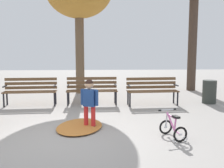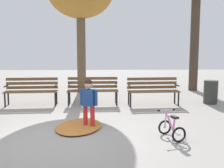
# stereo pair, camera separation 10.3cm
# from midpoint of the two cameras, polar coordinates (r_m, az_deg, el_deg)

# --- Properties ---
(ground) EXTENTS (36.00, 36.00, 0.00)m
(ground) POSITION_cam_midpoint_polar(r_m,az_deg,el_deg) (5.46, -10.48, -11.32)
(ground) COLOR gray
(park_bench_far_left) EXTENTS (1.62, 0.55, 0.85)m
(park_bench_far_left) POSITION_cam_midpoint_polar(r_m,az_deg,el_deg) (8.76, -16.31, -1.01)
(park_bench_far_left) COLOR brown
(park_bench_far_left) RESTS_ON ground
(park_bench_left) EXTENTS (1.61, 0.50, 0.85)m
(park_bench_left) POSITION_cam_midpoint_polar(r_m,az_deg,el_deg) (8.62, -3.75, -0.87)
(park_bench_left) COLOR brown
(park_bench_left) RESTS_ON ground
(park_bench_right) EXTENTS (1.62, 0.55, 0.85)m
(park_bench_right) POSITION_cam_midpoint_polar(r_m,az_deg,el_deg) (8.58, 8.98, -0.98)
(park_bench_right) COLOR brown
(park_bench_right) RESTS_ON ground
(child_standing) EXTENTS (0.39, 0.25, 1.09)m
(child_standing) POSITION_cam_midpoint_polar(r_m,az_deg,el_deg) (5.92, -4.44, -3.31)
(child_standing) COLOR red
(child_standing) RESTS_ON ground
(kids_bicycle) EXTENTS (0.49, 0.62, 0.54)m
(kids_bicycle) POSITION_cam_midpoint_polar(r_m,az_deg,el_deg) (5.47, 13.06, -9.14)
(kids_bicycle) COLOR black
(kids_bicycle) RESTS_ON ground
(leaf_pile) EXTENTS (1.23, 1.56, 0.07)m
(leaf_pile) POSITION_cam_midpoint_polar(r_m,az_deg,el_deg) (6.12, -6.51, -8.84)
(leaf_pile) COLOR #B26B2D
(leaf_pile) RESTS_ON ground
(trash_bin) EXTENTS (0.44, 0.44, 0.75)m
(trash_bin) POSITION_cam_midpoint_polar(r_m,az_deg,el_deg) (9.25, 20.44, -1.60)
(trash_bin) COLOR #2D332D
(trash_bin) RESTS_ON ground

